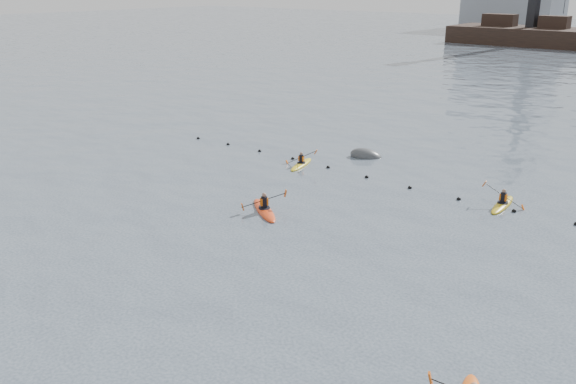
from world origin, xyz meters
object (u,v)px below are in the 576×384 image
(kayaker_2, at_px, (264,209))
(kayaker_3, at_px, (502,204))
(kayaker_5, at_px, (301,164))
(mooring_buoy, at_px, (366,157))

(kayaker_2, height_order, kayaker_3, kayaker_3)
(kayaker_5, relative_size, mooring_buoy, 1.43)
(kayaker_5, bearing_deg, kayaker_2, -80.63)
(kayaker_5, bearing_deg, kayaker_3, -11.89)
(kayaker_3, bearing_deg, mooring_buoy, 156.82)
(kayaker_5, distance_m, mooring_buoy, 4.88)
(kayaker_2, height_order, mooring_buoy, kayaker_2)
(kayaker_5, bearing_deg, mooring_buoy, 47.60)
(kayaker_2, xyz_separation_m, kayaker_5, (-3.63, 7.74, -0.01))
(kayaker_3, height_order, mooring_buoy, kayaker_3)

